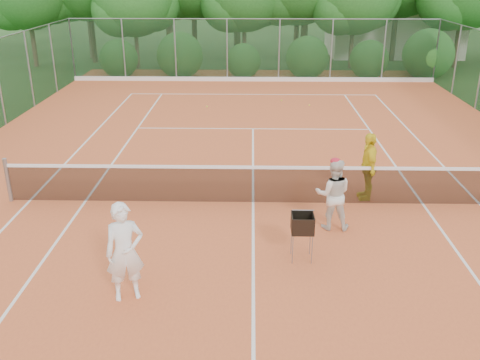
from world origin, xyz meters
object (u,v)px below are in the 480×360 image
player_yellow (368,166)px  player_center_grp (333,194)px  player_white (125,252)px  ball_hopper (302,224)px

player_yellow → player_center_grp: bearing=-34.0°
player_white → player_center_grp: bearing=16.3°
player_yellow → ball_hopper: size_ratio=1.77×
player_center_grp → player_yellow: bearing=56.7°
player_center_grp → player_yellow: (1.07, 1.63, 0.04)m
player_white → player_yellow: (4.96, 4.38, -0.04)m
player_white → ball_hopper: (3.11, 1.37, -0.13)m
player_center_grp → player_white: bearing=-144.7°
player_white → player_center_grp: 4.76m
player_white → ball_hopper: player_white is taller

